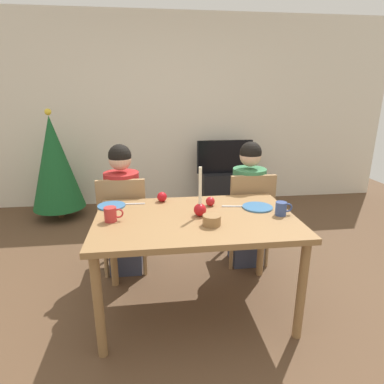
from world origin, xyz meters
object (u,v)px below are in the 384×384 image
mug_left (111,214)px  person_right_child (248,206)px  mug_right (281,209)px  tv (225,157)px  christmas_tree (55,163)px  chair_right (248,213)px  candle_centerpiece (200,206)px  plate_left (112,206)px  apple_near_candle (210,201)px  tv_stand (224,189)px  chair_left (124,219)px  bowl_walnuts (212,220)px  dining_table (196,228)px  apple_by_left_plate (162,197)px  plate_right (257,207)px  person_left_child (124,212)px

mug_left → person_right_child: bearing=29.3°
mug_right → tv: bearing=86.9°
christmas_tree → person_right_child: bearing=-34.6°
chair_right → candle_centerpiece: 0.86m
candle_centerpiece → plate_left: (-0.64, 0.27, -0.07)m
person_right_child → candle_centerpiece: 0.87m
mug_left → apple_near_candle: 0.75m
tv_stand → mug_right: (-0.13, -2.34, 0.56)m
plate_left → mug_left: size_ratio=1.62×
chair_left → chair_right: (1.13, 0.00, 0.00)m
tv_stand → bowl_walnuts: bearing=-104.8°
tv_stand → chair_right: bearing=-95.2°
dining_table → apple_by_left_plate: 0.44m
tv → plate_right: bearing=-96.4°
mug_right → bowl_walnuts: size_ratio=1.02×
dining_table → person_right_child: bearing=47.9°
person_left_child → person_right_child: (1.13, 0.00, 0.00)m
chair_right → christmas_tree: christmas_tree is taller
chair_left → christmas_tree: bearing=123.0°
plate_left → person_right_child: bearing=16.5°
christmas_tree → bowl_walnuts: bearing=-54.5°
dining_table → chair_right: bearing=46.4°
apple_near_candle → tv: bearing=74.2°
plate_right → mug_left: mug_left is taller
plate_left → person_left_child: bearing=81.4°
tv_stand → plate_right: (-0.25, -2.18, 0.52)m
dining_table → mug_left: mug_left is taller
person_left_child → bowl_walnuts: 1.05m
person_right_child → apple_by_left_plate: size_ratio=15.03×
plate_right → apple_near_candle: bearing=164.8°
dining_table → chair_left: (-0.56, 0.61, -0.15)m
christmas_tree → plate_right: christmas_tree is taller
plate_left → apple_near_candle: size_ratio=2.98×
chair_left → candle_centerpiece: size_ratio=2.54×
tv → tv_stand: bearing=-90.0°
dining_table → apple_near_candle: apple_near_candle is taller
chair_left → person_right_child: 1.14m
tv_stand → plate_left: size_ratio=3.06×
tv_stand → christmas_tree: christmas_tree is taller
chair_left → apple_by_left_plate: 0.50m
plate_right → mug_left: bearing=-173.2°
tv_stand → person_right_child: bearing=-95.3°
tv_stand → mug_left: mug_left is taller
mug_right → apple_near_candle: 0.53m
christmas_tree → mug_left: bearing=-65.9°
chair_left → tv: 2.14m
plate_right → tv: bearing=83.6°
person_left_child → plate_left: person_left_child is taller
tv → mug_left: tv is taller
tv_stand → mug_left: size_ratio=4.95×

